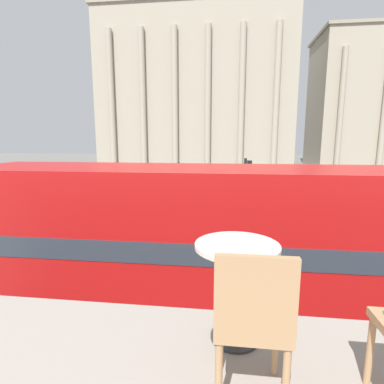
{
  "coord_description": "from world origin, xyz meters",
  "views": [
    {
      "loc": [
        0.57,
        -2.38,
        4.83
      ],
      "look_at": [
        -1.62,
        15.49,
        1.69
      ],
      "focal_mm": 28.0,
      "sensor_mm": 36.0,
      "label": 1
    }
  ],
  "objects_px": {
    "car_white": "(270,211)",
    "car_silver": "(129,205)",
    "cafe_dining_table": "(237,270)",
    "pedestrian_grey": "(200,182)",
    "traffic_light_mid": "(180,177)",
    "pedestrian_white": "(173,187)",
    "plaza_building_left": "(196,92)",
    "traffic_light_near": "(246,189)",
    "pedestrian_blue": "(277,214)",
    "double_decker_bus": "(214,247)",
    "cafe_chair_0": "(252,318)"
  },
  "relations": [
    {
      "from": "traffic_light_near",
      "to": "pedestrian_blue",
      "type": "relative_size",
      "value": 2.51
    },
    {
      "from": "double_decker_bus",
      "to": "cafe_chair_0",
      "type": "relative_size",
      "value": 12.61
    },
    {
      "from": "car_silver",
      "to": "pedestrian_white",
      "type": "distance_m",
      "value": 6.2
    },
    {
      "from": "traffic_light_mid",
      "to": "pedestrian_white",
      "type": "height_order",
      "value": "traffic_light_mid"
    },
    {
      "from": "car_silver",
      "to": "pedestrian_grey",
      "type": "relative_size",
      "value": 2.54
    },
    {
      "from": "plaza_building_left",
      "to": "car_white",
      "type": "xyz_separation_m",
      "value": [
        8.16,
        -33.81,
        -11.88
      ]
    },
    {
      "from": "car_white",
      "to": "plaza_building_left",
      "type": "bearing_deg",
      "value": 63.4
    },
    {
      "from": "traffic_light_near",
      "to": "car_silver",
      "type": "bearing_deg",
      "value": 146.66
    },
    {
      "from": "cafe_dining_table",
      "to": "pedestrian_grey",
      "type": "bearing_deg",
      "value": 96.08
    },
    {
      "from": "traffic_light_mid",
      "to": "cafe_dining_table",
      "type": "bearing_deg",
      "value": -79.55
    },
    {
      "from": "cafe_dining_table",
      "to": "traffic_light_mid",
      "type": "height_order",
      "value": "cafe_dining_table"
    },
    {
      "from": "car_silver",
      "to": "cafe_chair_0",
      "type": "bearing_deg",
      "value": -72.58
    },
    {
      "from": "traffic_light_mid",
      "to": "pedestrian_grey",
      "type": "xyz_separation_m",
      "value": [
        0.95,
        5.78,
        -1.16
      ]
    },
    {
      "from": "car_silver",
      "to": "car_white",
      "type": "bearing_deg",
      "value": -9.2
    },
    {
      "from": "car_white",
      "to": "pedestrian_white",
      "type": "xyz_separation_m",
      "value": [
        -7.03,
        6.76,
        0.3
      ]
    },
    {
      "from": "traffic_light_near",
      "to": "cafe_chair_0",
      "type": "bearing_deg",
      "value": -93.17
    },
    {
      "from": "pedestrian_white",
      "to": "traffic_light_mid",
      "type": "bearing_deg",
      "value": -155.9
    },
    {
      "from": "double_decker_bus",
      "to": "pedestrian_white",
      "type": "xyz_separation_m",
      "value": [
        -4.27,
        17.51,
        -1.34
      ]
    },
    {
      "from": "double_decker_bus",
      "to": "car_white",
      "type": "height_order",
      "value": "double_decker_bus"
    },
    {
      "from": "double_decker_bus",
      "to": "car_silver",
      "type": "distance_m",
      "value": 13.18
    },
    {
      "from": "car_white",
      "to": "cafe_chair_0",
      "type": "bearing_deg",
      "value": -138.39
    },
    {
      "from": "traffic_light_mid",
      "to": "pedestrian_white",
      "type": "distance_m",
      "value": 2.59
    },
    {
      "from": "traffic_light_mid",
      "to": "pedestrian_blue",
      "type": "distance_m",
      "value": 8.84
    },
    {
      "from": "car_white",
      "to": "cafe_dining_table",
      "type": "bearing_deg",
      "value": -138.94
    },
    {
      "from": "cafe_dining_table",
      "to": "pedestrian_white",
      "type": "distance_m",
      "value": 22.86
    },
    {
      "from": "traffic_light_near",
      "to": "pedestrian_white",
      "type": "bearing_deg",
      "value": 116.84
    },
    {
      "from": "plaza_building_left",
      "to": "car_white",
      "type": "bearing_deg",
      "value": -76.42
    },
    {
      "from": "cafe_chair_0",
      "to": "pedestrian_blue",
      "type": "bearing_deg",
      "value": 72.86
    },
    {
      "from": "traffic_light_near",
      "to": "cafe_dining_table",
      "type": "bearing_deg",
      "value": -93.67
    },
    {
      "from": "traffic_light_mid",
      "to": "pedestrian_grey",
      "type": "relative_size",
      "value": 1.93
    },
    {
      "from": "pedestrian_blue",
      "to": "pedestrian_white",
      "type": "bearing_deg",
      "value": -164.35
    },
    {
      "from": "cafe_dining_table",
      "to": "cafe_chair_0",
      "type": "bearing_deg",
      "value": -82.75
    },
    {
      "from": "traffic_light_near",
      "to": "pedestrian_blue",
      "type": "xyz_separation_m",
      "value": [
        1.82,
        2.37,
        -1.7
      ]
    },
    {
      "from": "double_decker_bus",
      "to": "pedestrian_blue",
      "type": "xyz_separation_m",
      "value": [
        2.94,
        9.23,
        -1.42
      ]
    },
    {
      "from": "traffic_light_mid",
      "to": "cafe_chair_0",
      "type": "bearing_deg",
      "value": -79.64
    },
    {
      "from": "plaza_building_left",
      "to": "car_white",
      "type": "height_order",
      "value": "plaza_building_left"
    },
    {
      "from": "double_decker_bus",
      "to": "plaza_building_left",
      "type": "distance_m",
      "value": 46.04
    },
    {
      "from": "cafe_dining_table",
      "to": "traffic_light_mid",
      "type": "distance_m",
      "value": 20.47
    },
    {
      "from": "traffic_light_near",
      "to": "pedestrian_grey",
      "type": "height_order",
      "value": "traffic_light_near"
    },
    {
      "from": "cafe_dining_table",
      "to": "traffic_light_mid",
      "type": "bearing_deg",
      "value": 100.45
    },
    {
      "from": "cafe_chair_0",
      "to": "traffic_light_near",
      "type": "height_order",
      "value": "cafe_chair_0"
    },
    {
      "from": "double_decker_bus",
      "to": "traffic_light_mid",
      "type": "height_order",
      "value": "double_decker_bus"
    },
    {
      "from": "pedestrian_blue",
      "to": "car_silver",
      "type": "bearing_deg",
      "value": -130.06
    },
    {
      "from": "car_white",
      "to": "pedestrian_blue",
      "type": "distance_m",
      "value": 1.54
    },
    {
      "from": "traffic_light_mid",
      "to": "car_white",
      "type": "height_order",
      "value": "traffic_light_mid"
    },
    {
      "from": "car_white",
      "to": "pedestrian_blue",
      "type": "xyz_separation_m",
      "value": [
        0.18,
        -1.52,
        0.22
      ]
    },
    {
      "from": "car_white",
      "to": "car_silver",
      "type": "relative_size",
      "value": 1.0
    },
    {
      "from": "car_white",
      "to": "pedestrian_grey",
      "type": "xyz_separation_m",
      "value": [
        -5.13,
        10.4,
        0.25
      ]
    },
    {
      "from": "traffic_light_near",
      "to": "car_silver",
      "type": "distance_m",
      "value": 8.81
    },
    {
      "from": "car_white",
      "to": "pedestrian_grey",
      "type": "relative_size",
      "value": 2.54
    }
  ]
}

